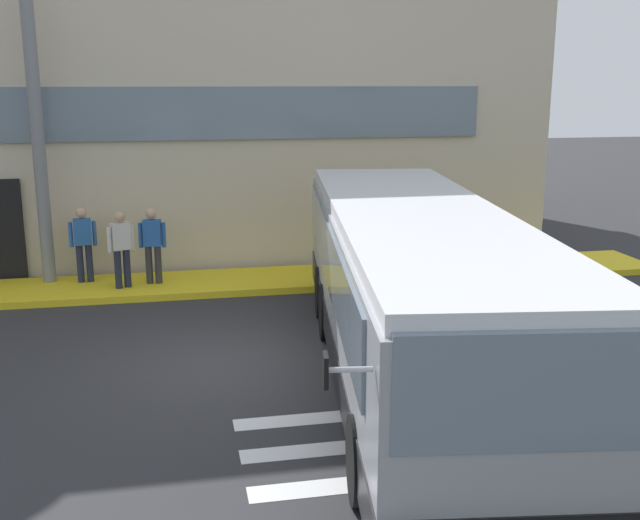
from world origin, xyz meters
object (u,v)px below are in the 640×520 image
object	(u,v)px
entry_support_column	(38,140)
bus_main_foreground	(415,298)
passenger_by_doorway	(121,246)
passenger_near_column	(83,239)
passenger_at_curb_edge	(153,242)
safety_bollard_yellow	(369,273)

from	to	relation	value
entry_support_column	bus_main_foreground	world-z (taller)	entry_support_column
passenger_by_doorway	entry_support_column	bearing A→B (deg)	151.93
passenger_near_column	passenger_at_curb_edge	size ratio (longest dim) A/B	1.00
bus_main_foreground	passenger_at_curb_edge	world-z (taller)	bus_main_foreground
bus_main_foreground	passenger_by_doorway	distance (m)	7.50
passenger_near_column	safety_bollard_yellow	size ratio (longest dim) A/B	1.86
passenger_at_curb_edge	passenger_near_column	bearing A→B (deg)	163.19
safety_bollard_yellow	passenger_near_column	bearing A→B (deg)	165.18
passenger_at_curb_edge	safety_bollard_yellow	world-z (taller)	passenger_at_curb_edge
passenger_near_column	bus_main_foreground	bearing A→B (deg)	-50.09
passenger_by_doorway	passenger_at_curb_edge	size ratio (longest dim) A/B	1.00
passenger_near_column	safety_bollard_yellow	bearing A→B (deg)	-14.82
passenger_by_doorway	safety_bollard_yellow	bearing A→B (deg)	-9.92
entry_support_column	safety_bollard_yellow	xyz separation A→B (m)	(6.91, -1.80, -2.84)
entry_support_column	passenger_by_doorway	xyz separation A→B (m)	(1.65, -0.88, -2.21)
bus_main_foreground	passenger_by_doorway	bearing A→B (deg)	128.33
bus_main_foreground	entry_support_column	bearing A→B (deg)	132.98
passenger_near_column	passenger_by_doorway	size ratio (longest dim) A/B	1.00
passenger_near_column	passenger_by_doorway	xyz separation A→B (m)	(0.85, -0.70, -0.03)
passenger_by_doorway	passenger_at_curb_edge	xyz separation A→B (m)	(0.65, 0.24, 0.00)
passenger_at_curb_edge	bus_main_foreground	bearing A→B (deg)	-56.88
entry_support_column	safety_bollard_yellow	bearing A→B (deg)	-14.60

